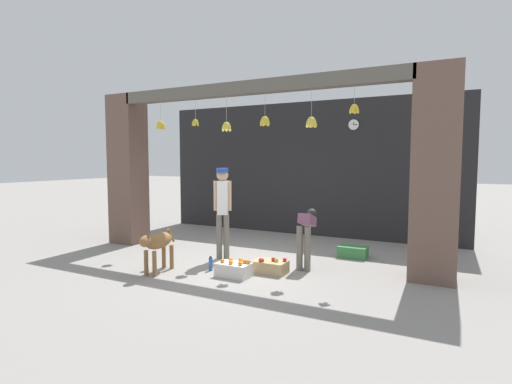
{
  "coord_description": "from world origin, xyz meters",
  "views": [
    {
      "loc": [
        3.6,
        -6.5,
        1.91
      ],
      "look_at": [
        0.0,
        0.46,
        1.28
      ],
      "focal_mm": 28.0,
      "sensor_mm": 36.0,
      "label": 1
    }
  ],
  "objects_px": {
    "worker_stooping": "(307,230)",
    "produce_box_green": "(353,252)",
    "dog": "(157,243)",
    "fruit_crate_oranges": "(234,269)",
    "wall_clock": "(354,125)",
    "water_bottle": "(211,264)",
    "shopkeeper": "(223,205)",
    "fruit_crate_apples": "(270,267)"
  },
  "relations": [
    {
      "from": "dog",
      "to": "fruit_crate_oranges",
      "type": "height_order",
      "value": "dog"
    },
    {
      "from": "fruit_crate_oranges",
      "to": "fruit_crate_apples",
      "type": "distance_m",
      "value": 0.63
    },
    {
      "from": "dog",
      "to": "wall_clock",
      "type": "height_order",
      "value": "wall_clock"
    },
    {
      "from": "dog",
      "to": "fruit_crate_apples",
      "type": "relative_size",
      "value": 1.71
    },
    {
      "from": "dog",
      "to": "water_bottle",
      "type": "xyz_separation_m",
      "value": [
        0.72,
        0.53,
        -0.39
      ]
    },
    {
      "from": "fruit_crate_oranges",
      "to": "produce_box_green",
      "type": "bearing_deg",
      "value": 56.48
    },
    {
      "from": "worker_stooping",
      "to": "produce_box_green",
      "type": "distance_m",
      "value": 1.36
    },
    {
      "from": "produce_box_green",
      "to": "water_bottle",
      "type": "relative_size",
      "value": 2.22
    },
    {
      "from": "dog",
      "to": "shopkeeper",
      "type": "bearing_deg",
      "value": 153.49
    },
    {
      "from": "fruit_crate_oranges",
      "to": "produce_box_green",
      "type": "xyz_separation_m",
      "value": [
        1.43,
        2.16,
        -0.01
      ]
    },
    {
      "from": "dog",
      "to": "shopkeeper",
      "type": "relative_size",
      "value": 0.56
    },
    {
      "from": "worker_stooping",
      "to": "fruit_crate_oranges",
      "type": "height_order",
      "value": "worker_stooping"
    },
    {
      "from": "worker_stooping",
      "to": "produce_box_green",
      "type": "height_order",
      "value": "worker_stooping"
    },
    {
      "from": "shopkeeper",
      "to": "water_bottle",
      "type": "distance_m",
      "value": 1.25
    },
    {
      "from": "produce_box_green",
      "to": "water_bottle",
      "type": "bearing_deg",
      "value": -133.89
    },
    {
      "from": "shopkeeper",
      "to": "produce_box_green",
      "type": "bearing_deg",
      "value": -176.64
    },
    {
      "from": "worker_stooping",
      "to": "wall_clock",
      "type": "height_order",
      "value": "wall_clock"
    },
    {
      "from": "fruit_crate_oranges",
      "to": "water_bottle",
      "type": "xyz_separation_m",
      "value": [
        -0.54,
        0.11,
        -0.0
      ]
    },
    {
      "from": "fruit_crate_oranges",
      "to": "wall_clock",
      "type": "bearing_deg",
      "value": 76.53
    },
    {
      "from": "fruit_crate_apples",
      "to": "water_bottle",
      "type": "xyz_separation_m",
      "value": [
        -0.98,
        -0.34,
        0.01
      ]
    },
    {
      "from": "shopkeeper",
      "to": "produce_box_green",
      "type": "height_order",
      "value": "shopkeeper"
    },
    {
      "from": "shopkeeper",
      "to": "fruit_crate_oranges",
      "type": "relative_size",
      "value": 3.16
    },
    {
      "from": "fruit_crate_oranges",
      "to": "fruit_crate_apples",
      "type": "height_order",
      "value": "fruit_crate_oranges"
    },
    {
      "from": "wall_clock",
      "to": "shopkeeper",
      "type": "bearing_deg",
      "value": -119.47
    },
    {
      "from": "dog",
      "to": "water_bottle",
      "type": "bearing_deg",
      "value": 119.34
    },
    {
      "from": "worker_stooping",
      "to": "fruit_crate_oranges",
      "type": "distance_m",
      "value": 1.47
    },
    {
      "from": "dog",
      "to": "wall_clock",
      "type": "distance_m",
      "value": 5.4
    },
    {
      "from": "worker_stooping",
      "to": "wall_clock",
      "type": "bearing_deg",
      "value": 81.74
    },
    {
      "from": "shopkeeper",
      "to": "wall_clock",
      "type": "relative_size",
      "value": 6.72
    },
    {
      "from": "water_bottle",
      "to": "produce_box_green",
      "type": "bearing_deg",
      "value": 46.11
    },
    {
      "from": "fruit_crate_oranges",
      "to": "wall_clock",
      "type": "xyz_separation_m",
      "value": [
        0.95,
        3.98,
        2.62
      ]
    },
    {
      "from": "dog",
      "to": "worker_stooping",
      "type": "height_order",
      "value": "worker_stooping"
    },
    {
      "from": "shopkeeper",
      "to": "produce_box_green",
      "type": "distance_m",
      "value": 2.71
    },
    {
      "from": "dog",
      "to": "produce_box_green",
      "type": "xyz_separation_m",
      "value": [
        2.68,
        2.57,
        -0.4
      ]
    },
    {
      "from": "shopkeeper",
      "to": "wall_clock",
      "type": "height_order",
      "value": "wall_clock"
    },
    {
      "from": "fruit_crate_apples",
      "to": "produce_box_green",
      "type": "height_order",
      "value": "fruit_crate_apples"
    },
    {
      "from": "shopkeeper",
      "to": "worker_stooping",
      "type": "bearing_deg",
      "value": 158.68
    },
    {
      "from": "fruit_crate_apples",
      "to": "wall_clock",
      "type": "xyz_separation_m",
      "value": [
        0.51,
        3.53,
        2.63
      ]
    },
    {
      "from": "dog",
      "to": "fruit_crate_apples",
      "type": "xyz_separation_m",
      "value": [
        1.69,
        0.86,
        -0.4
      ]
    },
    {
      "from": "fruit_crate_oranges",
      "to": "water_bottle",
      "type": "relative_size",
      "value": 2.23
    },
    {
      "from": "fruit_crate_oranges",
      "to": "water_bottle",
      "type": "height_order",
      "value": "fruit_crate_oranges"
    },
    {
      "from": "produce_box_green",
      "to": "fruit_crate_oranges",
      "type": "bearing_deg",
      "value": -123.52
    }
  ]
}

